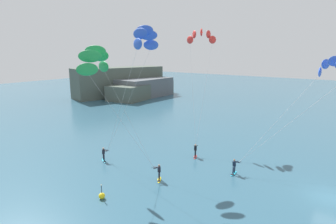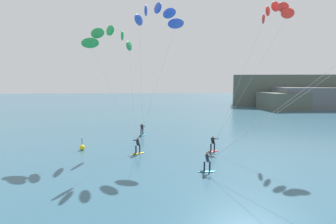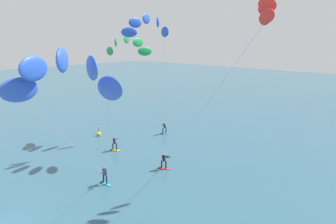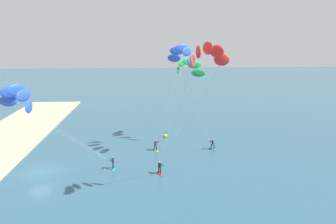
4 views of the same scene
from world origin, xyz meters
name	(u,v)px [view 4 (image 4 of 4)]	position (x,y,z in m)	size (l,w,h in m)	color
ground_plane	(39,173)	(0.00, 0.00, 0.00)	(240.00, 240.00, 0.00)	#2D566B
kitesurfer_nearshore	(204,63)	(8.48, 18.61, 14.15)	(9.86, 6.60, 15.97)	red
kitesurfer_mid_water	(187,69)	(-9.47, 19.26, 11.57)	(6.91, 7.83, 13.31)	yellow
kitesurfer_far_out	(23,101)	(7.22, 2.14, 10.65)	(11.01, 9.69, 12.30)	#23ADD1
kitesurfer_downwind	(183,58)	(-4.36, 18.12, 13.62)	(5.50, 7.47, 15.41)	#23ADD1
marker_buoy	(165,135)	(-12.31, 16.22, 0.30)	(0.56, 0.56, 1.38)	yellow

